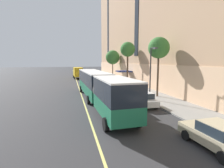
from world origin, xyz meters
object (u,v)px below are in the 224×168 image
object	(u,v)px
parked_car_red_2	(123,88)
street_tree_far_downtown	(113,57)
parked_car_green_0	(98,75)
parked_car_silver_5	(112,82)
parked_car_champagne_3	(217,136)
street_tree_mid_block	(159,48)
street_tree_far_uptown	(128,50)
parked_car_darkgray_1	(104,78)
parked_car_white_4	(144,99)
fire_hydrant	(106,77)
city_bus	(98,86)
street_lamp	(151,68)
box_truck	(78,72)

from	to	relation	value
parked_car_red_2	street_tree_far_downtown	world-z (taller)	street_tree_far_downtown
parked_car_green_0	parked_car_silver_5	distance (m)	17.46
parked_car_champagne_3	street_tree_mid_block	bearing A→B (deg)	75.20
parked_car_red_2	parked_car_champagne_3	size ratio (longest dim) A/B	1.09
parked_car_green_0	street_tree_far_uptown	world-z (taller)	street_tree_far_uptown
parked_car_darkgray_1	street_tree_mid_block	world-z (taller)	street_tree_mid_block
street_tree_mid_block	parked_car_white_4	bearing A→B (deg)	-133.34
parked_car_white_4	street_tree_far_uptown	xyz separation A→B (m)	(3.76, 16.87, 6.39)
parked_car_red_2	street_tree_far_uptown	xyz separation A→B (m)	(3.77, 8.98, 6.39)
street_tree_far_uptown	fire_hydrant	bearing A→B (deg)	98.91
street_tree_far_uptown	parked_car_green_0	bearing A→B (deg)	102.30
city_bus	street_tree_far_downtown	bearing A→B (deg)	72.91
parked_car_white_4	parked_car_silver_5	size ratio (longest dim) A/B	0.91
parked_car_red_2	street_lamp	bearing A→B (deg)	-70.90
parked_car_green_0	box_truck	size ratio (longest dim) A/B	0.64
street_tree_far_uptown	street_tree_far_downtown	size ratio (longest dim) A/B	1.12
parked_car_green_0	fire_hydrant	distance (m)	4.29
parked_car_champagne_3	parked_car_white_4	world-z (taller)	same
parked_car_silver_5	box_truck	size ratio (longest dim) A/B	0.65
parked_car_darkgray_1	box_truck	xyz separation A→B (m)	(-5.87, 8.63, 1.00)
parked_car_champagne_3	street_lamp	size ratio (longest dim) A/B	0.68
parked_car_silver_5	street_tree_far_uptown	bearing A→B (deg)	19.21
parked_car_white_4	fire_hydrant	distance (m)	29.20
fire_hydrant	city_bus	bearing A→B (deg)	-103.60
parked_car_darkgray_1	box_truck	bearing A→B (deg)	124.25
parked_car_red_2	parked_car_green_0	bearing A→B (deg)	89.48
parked_car_champagne_3	box_truck	distance (m)	42.50
parked_car_champagne_3	street_tree_mid_block	size ratio (longest dim) A/B	0.55
fire_hydrant	street_tree_far_downtown	bearing A→B (deg)	17.60
parked_car_champagne_3	street_tree_far_downtown	distance (m)	40.02
parked_car_red_2	parked_car_champagne_3	bearing A→B (deg)	-89.55
parked_car_red_2	fire_hydrant	bearing A→B (deg)	85.03
parked_car_champagne_3	parked_car_green_0	bearing A→B (deg)	89.88
parked_car_silver_5	street_tree_mid_block	bearing A→B (deg)	-73.34
city_bus	parked_car_silver_5	world-z (taller)	city_bus
street_tree_mid_block	parked_car_red_2	bearing A→B (deg)	133.97
city_bus	parked_car_white_4	size ratio (longest dim) A/B	4.60
parked_car_green_0	street_tree_mid_block	world-z (taller)	street_tree_mid_block
parked_car_white_4	box_truck	world-z (taller)	box_truck
parked_car_red_2	street_tree_far_uptown	bearing A→B (deg)	67.21
street_tree_mid_block	parked_car_champagne_3	bearing A→B (deg)	-104.80
parked_car_red_2	street_tree_far_uptown	distance (m)	11.65
parked_car_darkgray_1	street_lamp	bearing A→B (deg)	-85.39
box_truck	street_tree_far_downtown	xyz separation A→B (m)	(9.43, -2.57, 4.14)
parked_car_red_2	box_truck	size ratio (longest dim) A/B	0.66
parked_car_darkgray_1	fire_hydrant	xyz separation A→B (m)	(1.63, 5.44, -0.29)
parked_car_red_2	box_truck	xyz separation A→B (m)	(-5.65, 24.44, 1.00)
parked_car_silver_5	box_truck	world-z (taller)	box_truck
street_tree_mid_block	box_truck	bearing A→B (deg)	108.39
parked_car_darkgray_1	fire_hydrant	world-z (taller)	parked_car_darkgray_1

